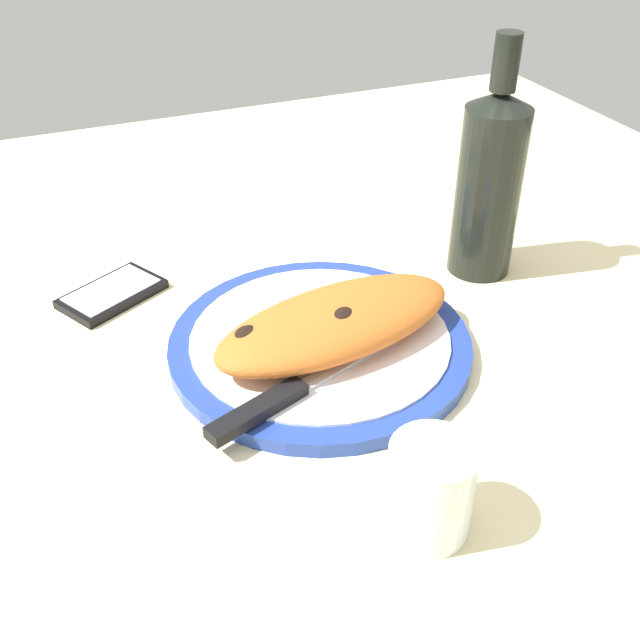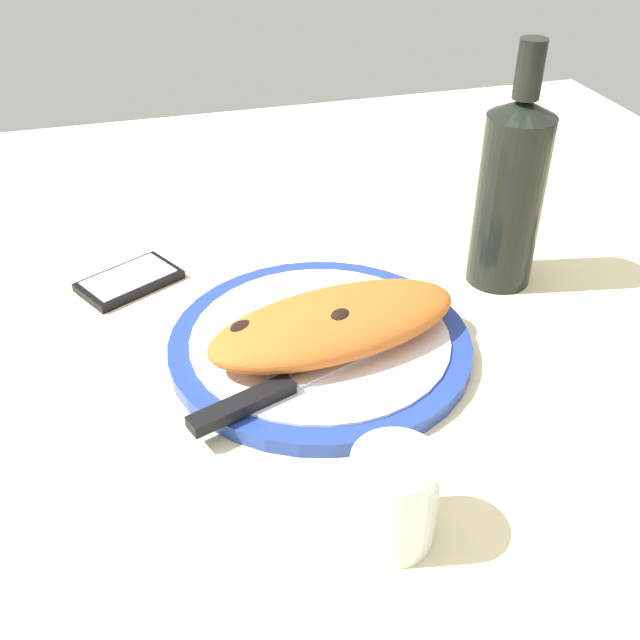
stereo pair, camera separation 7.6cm
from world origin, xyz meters
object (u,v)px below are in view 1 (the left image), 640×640
object	(u,v)px
smartphone	(112,294)
plate	(320,344)
knife	(281,398)
fork	(289,308)
water_glass	(429,494)
wine_bottle	(489,181)
calzone	(336,322)

from	to	relation	value
smartphone	plate	bearing A→B (deg)	134.46
knife	fork	bearing A→B (deg)	-113.65
smartphone	water_glass	xyz separation A→B (cm)	(-17.10, 42.89, 2.98)
knife	wine_bottle	world-z (taller)	wine_bottle
calzone	fork	world-z (taller)	calzone
water_glass	wine_bottle	size ratio (longest dim) A/B	0.30
water_glass	wine_bottle	xyz separation A→B (cm)	(-25.44, -32.42, 7.91)
calzone	water_glass	xyz separation A→B (cm)	(2.26, 22.95, -0.64)
plate	water_glass	distance (cm)	24.51
knife	water_glass	size ratio (longest dim) A/B	2.67
plate	water_glass	xyz separation A→B (cm)	(1.11, 24.34, 2.64)
smartphone	water_glass	world-z (taller)	water_glass
knife	calzone	bearing A→B (deg)	-141.55
plate	smartphone	size ratio (longest dim) A/B	2.39
knife	wine_bottle	bearing A→B (deg)	-152.92
calzone	water_glass	size ratio (longest dim) A/B	3.42
wine_bottle	smartphone	bearing A→B (deg)	-13.82
plate	water_glass	size ratio (longest dim) A/B	3.80
calzone	fork	bearing A→B (deg)	-71.45
calzone	smartphone	bearing A→B (deg)	-45.86
plate	knife	xyz separation A→B (cm)	(7.28, 8.08, 1.48)
wine_bottle	fork	bearing A→B (deg)	5.29
calzone	knife	world-z (taller)	calzone
calzone	smartphone	xyz separation A→B (cm)	(19.35, -19.94, -3.62)
calzone	knife	distance (cm)	10.91
calzone	smartphone	world-z (taller)	calzone
smartphone	water_glass	distance (cm)	46.27
fork	knife	distance (cm)	15.06
calzone	water_glass	world-z (taller)	water_glass
plate	fork	xyz separation A→B (cm)	(1.24, -5.72, 1.17)
knife	wine_bottle	xyz separation A→B (cm)	(-31.61, -16.16, 9.07)
plate	water_glass	bearing A→B (deg)	87.39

